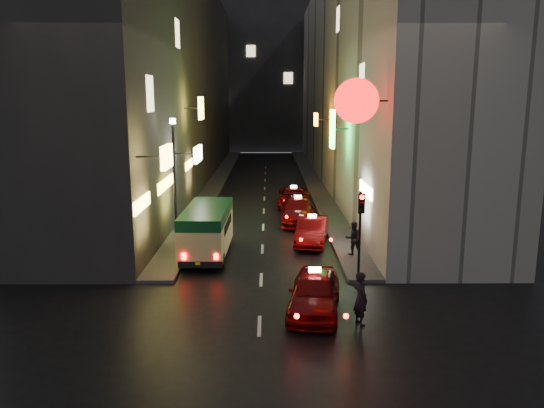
{
  "coord_description": "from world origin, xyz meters",
  "views": [
    {
      "loc": [
        0.3,
        -12.17,
        7.29
      ],
      "look_at": [
        0.48,
        13.0,
        2.27
      ],
      "focal_mm": 35.0,
      "sensor_mm": 36.0,
      "label": 1
    }
  ],
  "objects_px": {
    "minibus": "(207,226)",
    "taxi_near": "(315,289)",
    "lamp_post": "(174,174)",
    "traffic_light": "(361,216)",
    "pedestrian_crossing": "(361,295)"
  },
  "relations": [
    {
      "from": "minibus",
      "to": "traffic_light",
      "type": "bearing_deg",
      "value": -26.55
    },
    {
      "from": "minibus",
      "to": "taxi_near",
      "type": "bearing_deg",
      "value": -55.98
    },
    {
      "from": "pedestrian_crossing",
      "to": "lamp_post",
      "type": "relative_size",
      "value": 0.33
    },
    {
      "from": "taxi_near",
      "to": "lamp_post",
      "type": "xyz_separation_m",
      "value": [
        -6.09,
        7.83,
        2.88
      ]
    },
    {
      "from": "taxi_near",
      "to": "pedestrian_crossing",
      "type": "xyz_separation_m",
      "value": [
        1.41,
        -1.05,
        0.18
      ]
    },
    {
      "from": "pedestrian_crossing",
      "to": "traffic_light",
      "type": "height_order",
      "value": "traffic_light"
    },
    {
      "from": "minibus",
      "to": "lamp_post",
      "type": "distance_m",
      "value": 3.05
    },
    {
      "from": "pedestrian_crossing",
      "to": "lamp_post",
      "type": "bearing_deg",
      "value": 18.13
    },
    {
      "from": "lamp_post",
      "to": "traffic_light",
      "type": "bearing_deg",
      "value": -28.91
    },
    {
      "from": "minibus",
      "to": "lamp_post",
      "type": "bearing_deg",
      "value": 142.73
    },
    {
      "from": "traffic_light",
      "to": "pedestrian_crossing",
      "type": "bearing_deg",
      "value": -99.12
    },
    {
      "from": "taxi_near",
      "to": "pedestrian_crossing",
      "type": "relative_size",
      "value": 2.72
    },
    {
      "from": "minibus",
      "to": "taxi_near",
      "type": "height_order",
      "value": "minibus"
    },
    {
      "from": "lamp_post",
      "to": "minibus",
      "type": "bearing_deg",
      "value": -37.27
    },
    {
      "from": "taxi_near",
      "to": "pedestrian_crossing",
      "type": "bearing_deg",
      "value": -36.78
    }
  ]
}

